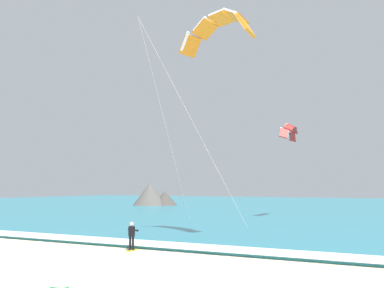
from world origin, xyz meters
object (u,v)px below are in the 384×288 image
at_px(surfboard, 131,250).
at_px(kitesurfer, 132,235).
at_px(kite_primary, 218,27).
at_px(kite_distant, 290,131).

distance_m(surfboard, kitesurfer, 0.91).
relative_size(kitesurfer, kite_primary, 0.11).
height_order(surfboard, kitesurfer, kitesurfer).
height_order(kitesurfer, kite_primary, kite_primary).
bearing_deg(kite_distant, kite_primary, -84.55).
height_order(kite_primary, kite_distant, kite_primary).
bearing_deg(kitesurfer, kite_distant, 89.30).
relative_size(kitesurfer, kite_distant, 0.31).
height_order(surfboard, kite_distant, kite_distant).
bearing_deg(kite_primary, surfboard, -112.19).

